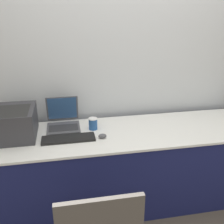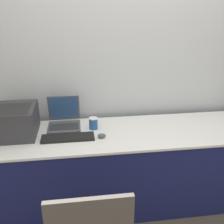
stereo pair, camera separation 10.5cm
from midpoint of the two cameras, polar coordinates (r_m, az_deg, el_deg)
The scene contains 8 objects.
ground_plane at distance 2.51m, azimuth 4.87°, elevation -22.77°, with size 14.00×14.00×0.00m, color brown.
wall_back at distance 2.59m, azimuth 1.13°, elevation 11.62°, with size 8.00×0.05×2.60m.
table at distance 2.53m, azimuth 3.08°, elevation -11.56°, with size 2.53×0.70×0.73m.
printer at distance 2.36m, azimuth -21.96°, elevation -2.08°, with size 0.36×0.40×0.25m.
laptop_left at distance 2.46m, azimuth -11.80°, elevation -1.88°, with size 0.29×0.33×0.26m.
external_keyboard at distance 2.23m, azimuth -10.79°, elevation -5.73°, with size 0.44×0.14×0.02m.
coffee_cup at distance 2.37m, azimuth -5.42°, elevation -2.55°, with size 0.08×0.08×0.11m.
mouse at distance 2.21m, azimuth -3.46°, elevation -5.25°, with size 0.07×0.05×0.04m.
Camera 1 is at (-0.58, -1.71, 1.75)m, focal length 42.00 mm.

